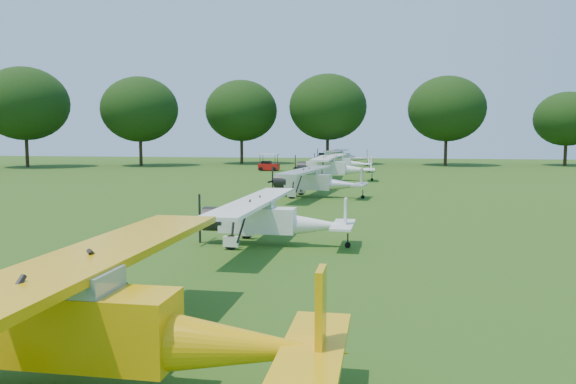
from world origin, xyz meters
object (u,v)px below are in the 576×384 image
object	(u,v)px
aircraft_4	(315,179)
aircraft_7	(341,156)
aircraft_6	(341,161)
golf_cart	(268,165)
aircraft_5	(332,166)
aircraft_2	(100,315)
aircraft_3	(269,216)

from	to	relation	value
aircraft_4	aircraft_7	size ratio (longest dim) A/B	0.88
aircraft_6	golf_cart	distance (m)	8.50
aircraft_5	aircraft_7	distance (m)	26.37
golf_cart	aircraft_5	bearing A→B (deg)	-52.65
aircraft_6	golf_cart	xyz separation A→B (m)	(-8.47, 0.43, -0.56)
aircraft_6	aircraft_5	bearing A→B (deg)	-86.70
aircraft_6	golf_cart	bearing A→B (deg)	179.92
aircraft_5	aircraft_6	xyz separation A→B (m)	(-0.10, 12.73, -0.14)
aircraft_6	aircraft_7	world-z (taller)	aircraft_7
aircraft_2	aircraft_5	distance (m)	43.23
aircraft_2	golf_cart	size ratio (longest dim) A/B	4.69
aircraft_3	aircraft_4	world-z (taller)	aircraft_4
aircraft_2	aircraft_7	bearing A→B (deg)	91.17
aircraft_2	aircraft_3	xyz separation A→B (m)	(0.15, 12.45, -0.22)
aircraft_4	golf_cart	bearing A→B (deg)	113.84
aircraft_5	aircraft_6	world-z (taller)	aircraft_5
aircraft_3	aircraft_6	size ratio (longest dim) A/B	0.89
aircraft_2	golf_cart	xyz separation A→B (m)	(-8.78, 56.39, -0.65)
aircraft_2	aircraft_7	world-z (taller)	aircraft_7
aircraft_5	golf_cart	size ratio (longest dim) A/B	4.85
aircraft_6	golf_cart	world-z (taller)	aircraft_6
aircraft_4	aircraft_6	distance (m)	26.92
aircraft_2	aircraft_4	xyz separation A→B (m)	(-0.09, 29.04, -0.12)
golf_cart	aircraft_7	bearing A→B (deg)	64.41
aircraft_4	aircraft_5	distance (m)	14.20
aircraft_4	aircraft_6	bearing A→B (deg)	96.70
aircraft_5	golf_cart	distance (m)	15.72
aircraft_2	aircraft_6	bearing A→B (deg)	90.51
aircraft_3	aircraft_4	size ratio (longest dim) A/B	0.91
aircraft_7	golf_cart	size ratio (longest dim) A/B	4.88
aircraft_2	aircraft_5	bearing A→B (deg)	90.47
golf_cart	aircraft_6	bearing A→B (deg)	1.36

